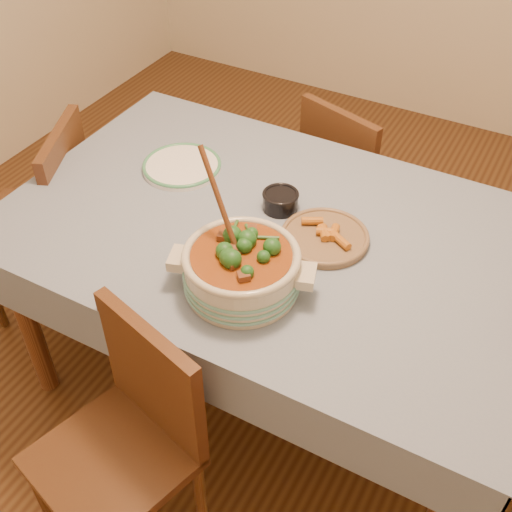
{
  "coord_description": "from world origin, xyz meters",
  "views": [
    {
      "loc": [
        0.69,
        -1.36,
        2.01
      ],
      "look_at": [
        0.07,
        -0.25,
        0.87
      ],
      "focal_mm": 45.0,
      "sensor_mm": 36.0,
      "label": 1
    }
  ],
  "objects_px": {
    "stew_casserole": "(241,267)",
    "chair_far": "(349,177)",
    "dining_table": "(273,249)",
    "chair_near": "(131,433)",
    "chair_left": "(50,213)",
    "white_plate": "(182,166)",
    "fried_plate": "(325,236)",
    "condiment_bowl": "(280,200)"
  },
  "relations": [
    {
      "from": "white_plate",
      "to": "chair_far",
      "type": "xyz_separation_m",
      "value": [
        0.38,
        0.65,
        -0.31
      ]
    },
    {
      "from": "chair_near",
      "to": "fried_plate",
      "type": "bearing_deg",
      "value": 85.69
    },
    {
      "from": "white_plate",
      "to": "chair_left",
      "type": "distance_m",
      "value": 0.62
    },
    {
      "from": "fried_plate",
      "to": "chair_far",
      "type": "bearing_deg",
      "value": 105.18
    },
    {
      "from": "dining_table",
      "to": "chair_far",
      "type": "bearing_deg",
      "value": 93.08
    },
    {
      "from": "condiment_bowl",
      "to": "chair_left",
      "type": "height_order",
      "value": "chair_left"
    },
    {
      "from": "chair_left",
      "to": "condiment_bowl",
      "type": "bearing_deg",
      "value": 74.47
    },
    {
      "from": "fried_plate",
      "to": "chair_near",
      "type": "height_order",
      "value": "chair_near"
    },
    {
      "from": "white_plate",
      "to": "condiment_bowl",
      "type": "xyz_separation_m",
      "value": [
        0.4,
        -0.03,
        0.02
      ]
    },
    {
      "from": "white_plate",
      "to": "condiment_bowl",
      "type": "bearing_deg",
      "value": -4.95
    },
    {
      "from": "fried_plate",
      "to": "chair_near",
      "type": "relative_size",
      "value": 0.36
    },
    {
      "from": "chair_left",
      "to": "chair_far",
      "type": "bearing_deg",
      "value": 108.17
    },
    {
      "from": "fried_plate",
      "to": "white_plate",
      "type": "bearing_deg",
      "value": 169.4
    },
    {
      "from": "dining_table",
      "to": "white_plate",
      "type": "height_order",
      "value": "white_plate"
    },
    {
      "from": "dining_table",
      "to": "stew_casserole",
      "type": "height_order",
      "value": "stew_casserole"
    },
    {
      "from": "white_plate",
      "to": "condiment_bowl",
      "type": "relative_size",
      "value": 1.93
    },
    {
      "from": "stew_casserole",
      "to": "white_plate",
      "type": "distance_m",
      "value": 0.62
    },
    {
      "from": "condiment_bowl",
      "to": "chair_left",
      "type": "distance_m",
      "value": 0.98
    },
    {
      "from": "chair_far",
      "to": "chair_left",
      "type": "relative_size",
      "value": 0.95
    },
    {
      "from": "white_plate",
      "to": "chair_near",
      "type": "distance_m",
      "value": 0.91
    },
    {
      "from": "stew_casserole",
      "to": "white_plate",
      "type": "height_order",
      "value": "stew_casserole"
    },
    {
      "from": "white_plate",
      "to": "chair_left",
      "type": "xyz_separation_m",
      "value": [
        -0.53,
        -0.17,
        -0.29
      ]
    },
    {
      "from": "fried_plate",
      "to": "chair_near",
      "type": "xyz_separation_m",
      "value": [
        -0.25,
        -0.69,
        -0.31
      ]
    },
    {
      "from": "chair_near",
      "to": "white_plate",
      "type": "bearing_deg",
      "value": 128.6
    },
    {
      "from": "white_plate",
      "to": "fried_plate",
      "type": "relative_size",
      "value": 0.93
    },
    {
      "from": "white_plate",
      "to": "chair_near",
      "type": "bearing_deg",
      "value": -67.23
    },
    {
      "from": "stew_casserole",
      "to": "condiment_bowl",
      "type": "xyz_separation_m",
      "value": [
        -0.07,
        0.37,
        -0.05
      ]
    },
    {
      "from": "chair_far",
      "to": "chair_near",
      "type": "height_order",
      "value": "chair_near"
    },
    {
      "from": "white_plate",
      "to": "stew_casserole",
      "type": "bearing_deg",
      "value": -40.86
    },
    {
      "from": "chair_left",
      "to": "chair_near",
      "type": "bearing_deg",
      "value": 30.13
    },
    {
      "from": "chair_far",
      "to": "chair_left",
      "type": "bearing_deg",
      "value": 59.48
    },
    {
      "from": "chair_far",
      "to": "dining_table",
      "type": "bearing_deg",
      "value": 110.76
    },
    {
      "from": "stew_casserole",
      "to": "white_plate",
      "type": "relative_size",
      "value": 1.48
    },
    {
      "from": "chair_near",
      "to": "chair_far",
      "type": "bearing_deg",
      "value": 103.97
    },
    {
      "from": "stew_casserole",
      "to": "chair_far",
      "type": "xyz_separation_m",
      "value": [
        -0.09,
        1.05,
        -0.38
      ]
    },
    {
      "from": "fried_plate",
      "to": "chair_far",
      "type": "height_order",
      "value": "chair_far"
    },
    {
      "from": "condiment_bowl",
      "to": "fried_plate",
      "type": "distance_m",
      "value": 0.2
    },
    {
      "from": "white_plate",
      "to": "chair_left",
      "type": "bearing_deg",
      "value": -162.48
    },
    {
      "from": "stew_casserole",
      "to": "chair_near",
      "type": "distance_m",
      "value": 0.55
    },
    {
      "from": "dining_table",
      "to": "chair_left",
      "type": "xyz_separation_m",
      "value": [
        -0.95,
        -0.04,
        -0.19
      ]
    },
    {
      "from": "white_plate",
      "to": "fried_plate",
      "type": "bearing_deg",
      "value": -10.6
    },
    {
      "from": "dining_table",
      "to": "condiment_bowl",
      "type": "xyz_separation_m",
      "value": [
        -0.03,
        0.09,
        0.13
      ]
    }
  ]
}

